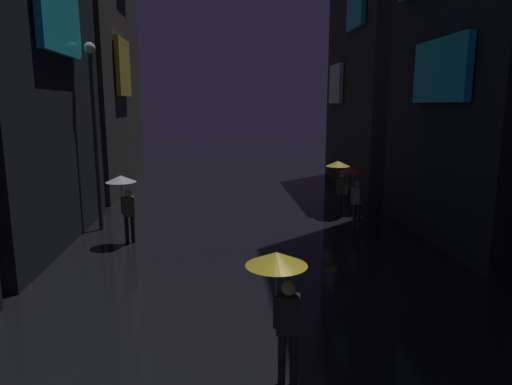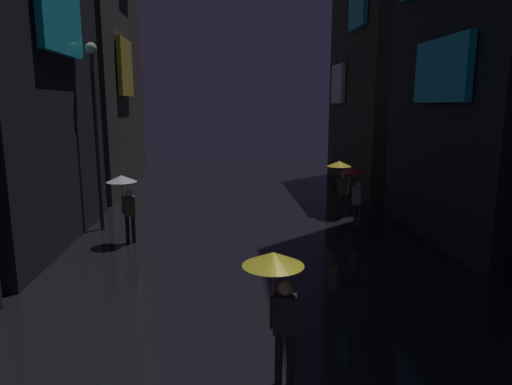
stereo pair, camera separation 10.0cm
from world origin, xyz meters
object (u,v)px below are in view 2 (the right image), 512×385
object	(u,v)px
pedestrian_far_right_red	(356,180)
pedestrian_midstreet_left_yellow	(340,173)
pedestrian_midstreet_centre_yellow	(277,282)
pedestrian_near_crossing_clear	(124,190)
streetlamp_left_far	(95,117)

from	to	relation	value
pedestrian_far_right_red	pedestrian_midstreet_left_yellow	xyz separation A→B (m)	(-0.08, 1.69, 0.00)
pedestrian_midstreet_centre_yellow	pedestrian_midstreet_left_yellow	size ratio (longest dim) A/B	1.00
pedestrian_midstreet_centre_yellow	pedestrian_near_crossing_clear	xyz separation A→B (m)	(-3.72, 7.51, 0.00)
pedestrian_near_crossing_clear	streetlamp_left_far	distance (m)	2.96
pedestrian_midstreet_centre_yellow	pedestrian_midstreet_left_yellow	bearing A→B (deg)	70.70
pedestrian_near_crossing_clear	pedestrian_midstreet_left_yellow	bearing A→B (deg)	21.51
pedestrian_far_right_red	streetlamp_left_far	size ratio (longest dim) A/B	0.35
pedestrian_midstreet_centre_yellow	pedestrian_near_crossing_clear	size ratio (longest dim) A/B	1.00
pedestrian_midstreet_centre_yellow	pedestrian_midstreet_left_yellow	xyz separation A→B (m)	(3.65, 10.42, 0.00)
pedestrian_midstreet_centre_yellow	streetlamp_left_far	xyz separation A→B (m)	(-4.88, 9.22, 2.11)
pedestrian_midstreet_left_yellow	streetlamp_left_far	distance (m)	8.86
pedestrian_far_right_red	pedestrian_midstreet_left_yellow	size ratio (longest dim) A/B	1.00
pedestrian_near_crossing_clear	pedestrian_midstreet_left_yellow	distance (m)	7.92
pedestrian_near_crossing_clear	streetlamp_left_far	world-z (taller)	streetlamp_left_far
pedestrian_far_right_red	streetlamp_left_far	bearing A→B (deg)	176.66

